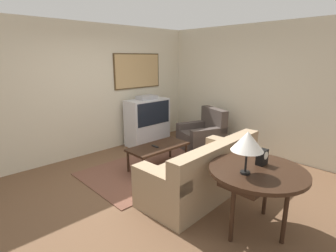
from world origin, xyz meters
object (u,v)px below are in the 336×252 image
at_px(couch, 203,174).
at_px(mantel_clock, 262,157).
at_px(tv, 148,121).
at_px(armchair, 203,136).
at_px(table_lamp, 248,142).
at_px(coffee_table, 158,148).
at_px(console_table, 258,175).

xyz_separation_m(couch, mantel_clock, (-0.05, -0.93, 0.55)).
bearing_deg(tv, mantel_clock, -106.06).
distance_m(armchair, mantel_clock, 2.84).
height_order(couch, table_lamp, table_lamp).
bearing_deg(table_lamp, armchair, 47.73).
distance_m(table_lamp, mantel_clock, 0.46).
bearing_deg(coffee_table, mantel_clock, -95.47).
distance_m(couch, table_lamp, 1.31).
relative_size(tv, coffee_table, 1.02).
bearing_deg(armchair, table_lamp, -23.01).
height_order(coffee_table, table_lamp, table_lamp).
bearing_deg(couch, mantel_clock, 83.57).
height_order(couch, coffee_table, couch).
bearing_deg(couch, tv, -113.71).
bearing_deg(couch, coffee_table, -100.25).
xyz_separation_m(couch, armchair, (1.61, 1.31, -0.03)).
height_order(table_lamp, mantel_clock, table_lamp).
distance_m(console_table, mantel_clock, 0.23).
height_order(tv, mantel_clock, tv).
xyz_separation_m(tv, armchair, (0.70, -1.11, -0.26)).
relative_size(coffee_table, console_table, 1.03).
bearing_deg(mantel_clock, table_lamp, 179.83).
bearing_deg(mantel_clock, couch, 86.68).
bearing_deg(couch, table_lamp, 62.26).
xyz_separation_m(tv, console_table, (-1.12, -3.39, 0.16)).
bearing_deg(armchair, mantel_clock, -17.34).
bearing_deg(console_table, table_lamp, 167.71).
relative_size(couch, console_table, 1.79).
height_order(tv, armchair, tv).
bearing_deg(mantel_clock, console_table, -164.56).
relative_size(armchair, mantel_clock, 5.77).
bearing_deg(tv, armchair, -57.91).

